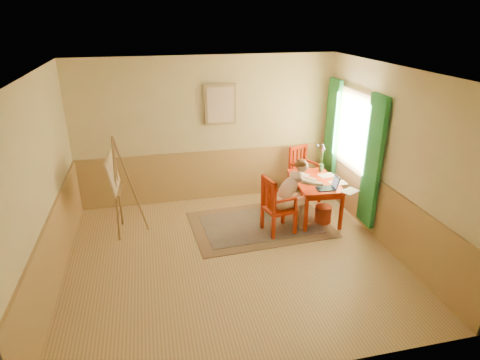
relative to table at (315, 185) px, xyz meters
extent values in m
cube|color=tan|center=(-1.74, -1.01, -0.64)|extent=(5.00, 4.50, 0.02)
cube|color=white|center=(-1.74, -1.01, 2.18)|extent=(5.00, 4.50, 0.02)
cube|color=#CFB77E|center=(-1.74, 1.25, 0.77)|extent=(5.00, 0.02, 2.80)
cube|color=#CFB77E|center=(-1.74, -3.27, 0.77)|extent=(5.00, 0.02, 2.80)
cube|color=#CFB77E|center=(-4.25, -1.01, 0.77)|extent=(0.02, 4.50, 2.80)
cube|color=#CFB77E|center=(0.77, -1.01, 0.77)|extent=(0.02, 4.50, 2.80)
cube|color=#AC854F|center=(-1.74, 1.22, -0.13)|extent=(5.00, 0.04, 1.00)
cube|color=#AC854F|center=(-4.22, -1.01, -0.13)|extent=(0.04, 4.50, 1.00)
cube|color=#AC854F|center=(0.74, -1.01, -0.13)|extent=(0.04, 4.50, 1.00)
cube|color=white|center=(0.73, 0.09, 0.92)|extent=(0.02, 1.00, 1.30)
cube|color=#A28558|center=(0.71, 0.09, 0.92)|extent=(0.03, 1.12, 1.42)
cube|color=#27803A|center=(0.66, -0.69, 0.62)|extent=(0.08, 0.45, 2.20)
cube|color=#27803A|center=(0.66, 0.87, 0.62)|extent=(0.08, 0.45, 2.20)
cube|color=#A28558|center=(-1.49, 1.20, 1.27)|extent=(0.60, 0.04, 0.76)
cube|color=beige|center=(-1.49, 1.17, 1.27)|extent=(0.50, 0.02, 0.66)
cube|color=#8C7251|center=(-1.03, -0.11, -0.62)|extent=(2.49, 1.73, 0.01)
cube|color=black|center=(-1.03, -0.11, -0.62)|extent=(2.06, 1.31, 0.01)
cube|color=red|center=(0.00, 0.00, 0.07)|extent=(0.81, 1.25, 0.04)
cube|color=red|center=(0.00, 0.00, 0.00)|extent=(0.70, 1.14, 0.10)
cube|color=red|center=(-0.35, -0.53, -0.29)|extent=(0.06, 0.06, 0.68)
cube|color=red|center=(0.27, -0.57, -0.29)|extent=(0.06, 0.06, 0.68)
cube|color=red|center=(-0.27, 0.57, -0.29)|extent=(0.06, 0.06, 0.68)
cube|color=red|center=(0.35, 0.53, -0.29)|extent=(0.06, 0.06, 0.68)
cube|color=red|center=(-0.80, -0.41, -0.20)|extent=(0.55, 0.53, 0.05)
cube|color=red|center=(-0.96, -0.65, -0.42)|extent=(0.06, 0.06, 0.41)
cube|color=red|center=(-0.55, -0.56, -0.42)|extent=(0.06, 0.06, 0.41)
cube|color=red|center=(-1.04, -0.26, -0.42)|extent=(0.06, 0.06, 0.41)
cube|color=red|center=(-0.64, -0.18, -0.42)|extent=(0.06, 0.06, 0.41)
cube|color=red|center=(-0.96, -0.65, 0.11)|extent=(0.06, 0.06, 0.56)
cube|color=red|center=(-1.04, -0.26, 0.11)|extent=(0.06, 0.06, 0.56)
cube|color=red|center=(-1.00, -0.46, 0.36)|extent=(0.14, 0.45, 0.06)
cube|color=red|center=(-0.98, -0.56, 0.09)|extent=(0.04, 0.05, 0.46)
cube|color=red|center=(-1.00, -0.46, 0.09)|extent=(0.04, 0.05, 0.46)
cube|color=red|center=(-1.02, -0.36, 0.09)|extent=(0.04, 0.05, 0.46)
cube|color=red|center=(-0.76, -0.61, 0.05)|extent=(0.42, 0.13, 0.04)
cube|color=red|center=(-0.56, -0.57, -0.06)|extent=(0.05, 0.05, 0.22)
cube|color=red|center=(-0.84, -0.22, 0.05)|extent=(0.42, 0.13, 0.04)
cube|color=red|center=(-0.65, -0.18, -0.06)|extent=(0.05, 0.05, 0.22)
cube|color=red|center=(0.15, 0.88, -0.19)|extent=(0.59, 0.60, 0.05)
cube|color=red|center=(-0.11, 1.01, -0.42)|extent=(0.07, 0.07, 0.41)
cube|color=red|center=(0.04, 0.61, -0.42)|extent=(0.07, 0.07, 0.41)
cube|color=red|center=(0.26, 1.15, -0.42)|extent=(0.07, 0.07, 0.41)
cube|color=red|center=(0.41, 0.76, -0.42)|extent=(0.07, 0.07, 0.41)
cube|color=red|center=(-0.11, 1.01, 0.11)|extent=(0.07, 0.07, 0.56)
cube|color=red|center=(0.26, 1.15, 0.11)|extent=(0.07, 0.07, 0.56)
cube|color=red|center=(0.07, 1.08, 0.36)|extent=(0.44, 0.21, 0.06)
cube|color=red|center=(-0.02, 1.04, 0.10)|extent=(0.05, 0.05, 0.46)
cube|color=red|center=(0.07, 1.08, 0.10)|extent=(0.05, 0.05, 0.46)
cube|color=red|center=(0.17, 1.12, 0.10)|extent=(0.05, 0.05, 0.46)
cube|color=red|center=(-0.04, 0.81, 0.06)|extent=(0.19, 0.41, 0.04)
cube|color=red|center=(0.04, 0.62, -0.06)|extent=(0.05, 0.05, 0.23)
cube|color=red|center=(0.34, 0.96, 0.06)|extent=(0.19, 0.41, 0.04)
cube|color=red|center=(0.41, 0.77, -0.06)|extent=(0.05, 0.05, 0.23)
ellipsoid|color=beige|center=(-0.80, -0.42, -0.07)|extent=(0.35, 0.41, 0.23)
cylinder|color=beige|center=(-0.57, -0.47, -0.08)|extent=(0.47, 0.25, 0.16)
cylinder|color=beige|center=(-0.61, -0.29, -0.08)|extent=(0.47, 0.25, 0.16)
cylinder|color=beige|center=(-0.36, -0.42, -0.34)|extent=(0.14, 0.14, 0.51)
cylinder|color=beige|center=(-0.40, -0.25, -0.34)|extent=(0.14, 0.14, 0.51)
cube|color=beige|center=(-0.30, -0.41, -0.59)|extent=(0.23, 0.13, 0.07)
cube|color=beige|center=(-0.34, -0.23, -0.59)|extent=(0.23, 0.13, 0.07)
ellipsoid|color=beige|center=(-0.65, -0.39, 0.16)|extent=(0.54, 0.39, 0.53)
ellipsoid|color=beige|center=(-0.50, -0.36, 0.35)|extent=(0.26, 0.34, 0.18)
sphere|color=beige|center=(-0.40, -0.34, 0.51)|extent=(0.24, 0.24, 0.20)
ellipsoid|color=brown|center=(-0.42, -0.34, 0.57)|extent=(0.23, 0.23, 0.14)
sphere|color=brown|center=(-0.50, -0.36, 0.56)|extent=(0.13, 0.13, 0.11)
cylinder|color=beige|center=(-0.38, -0.49, 0.30)|extent=(0.23, 0.11, 0.15)
cylinder|color=beige|center=(-0.16, -0.42, 0.21)|extent=(0.30, 0.20, 0.17)
sphere|color=beige|center=(-0.28, -0.48, 0.26)|extent=(0.11, 0.11, 0.09)
sphere|color=beige|center=(-0.04, -0.36, 0.16)|extent=(0.09, 0.09, 0.07)
cylinder|color=beige|center=(-0.44, -0.20, 0.30)|extent=(0.24, 0.15, 0.15)
cylinder|color=beige|center=(-0.21, -0.17, 0.21)|extent=(0.30, 0.08, 0.17)
sphere|color=beige|center=(-0.35, -0.17, 0.26)|extent=(0.11, 0.11, 0.09)
sphere|color=beige|center=(-0.08, -0.17, 0.16)|extent=(0.09, 0.09, 0.07)
cube|color=#1E2338|center=(0.02, -0.41, 0.10)|extent=(0.31, 0.23, 0.02)
cube|color=#2D3342|center=(0.02, -0.41, 0.10)|extent=(0.27, 0.18, 0.00)
cube|color=#1E2338|center=(0.20, -0.41, 0.21)|extent=(0.07, 0.22, 0.20)
cube|color=#99BFF2|center=(0.19, -0.41, 0.20)|extent=(0.05, 0.18, 0.16)
cube|color=white|center=(0.39, -0.58, 0.09)|extent=(0.36, 0.32, 0.00)
cube|color=white|center=(0.30, 0.16, 0.09)|extent=(0.32, 0.25, 0.00)
cube|color=white|center=(-0.16, 0.25, 0.09)|extent=(0.36, 0.34, 0.00)
cube|color=white|center=(0.34, -0.21, 0.09)|extent=(0.30, 0.21, 0.00)
cylinder|color=#3F724C|center=(0.28, 0.39, 0.16)|extent=(0.10, 0.10, 0.14)
cylinder|color=#3F7233|center=(0.25, 0.44, 0.39)|extent=(0.08, 0.10, 0.37)
sphere|color=#728CD8|center=(0.21, 0.48, 0.57)|extent=(0.07, 0.07, 0.06)
cylinder|color=#3F7233|center=(0.27, 0.35, 0.40)|extent=(0.04, 0.09, 0.38)
sphere|color=pink|center=(0.26, 0.31, 0.59)|extent=(0.05, 0.05, 0.04)
cylinder|color=#3F7233|center=(0.29, 0.41, 0.35)|extent=(0.02, 0.04, 0.28)
sphere|color=pink|center=(0.29, 0.42, 0.49)|extent=(0.05, 0.05, 0.04)
cylinder|color=#3F7233|center=(0.27, 0.34, 0.39)|extent=(0.04, 0.12, 0.36)
sphere|color=#728CD8|center=(0.25, 0.28, 0.56)|extent=(0.06, 0.06, 0.05)
cylinder|color=#3F7233|center=(0.31, 0.43, 0.37)|extent=(0.06, 0.09, 0.32)
sphere|color=pink|center=(0.33, 0.47, 0.52)|extent=(0.05, 0.05, 0.05)
cylinder|color=#3F7233|center=(0.30, 0.41, 0.37)|extent=(0.04, 0.05, 0.32)
sphere|color=pink|center=(0.31, 0.43, 0.53)|extent=(0.05, 0.05, 0.04)
cylinder|color=#3F7233|center=(0.30, 0.44, 0.39)|extent=(0.05, 0.10, 0.36)
sphere|color=#728CD8|center=(0.32, 0.48, 0.57)|extent=(0.05, 0.05, 0.04)
cylinder|color=#C64724|center=(0.09, -0.27, -0.47)|extent=(0.37, 0.37, 0.32)
cylinder|color=olive|center=(-3.43, 0.04, 0.22)|extent=(0.10, 0.31, 1.72)
cylinder|color=olive|center=(-3.41, 0.32, 0.22)|extent=(0.07, 0.32, 1.72)
cylinder|color=olive|center=(-3.19, 0.17, 0.22)|extent=(0.45, 0.05, 1.72)
cylinder|color=olive|center=(-3.44, 0.18, 0.16)|extent=(0.05, 0.48, 0.03)
cube|color=olive|center=(-3.39, 0.18, 0.16)|extent=(0.08, 0.52, 0.03)
cube|color=#A28558|center=(-3.46, 0.18, 0.46)|extent=(0.17, 0.76, 0.57)
cube|color=beige|center=(-3.45, 0.18, 0.46)|extent=(0.13, 0.69, 0.49)
camera|label=1|loc=(-2.80, -6.24, 2.90)|focal=30.39mm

